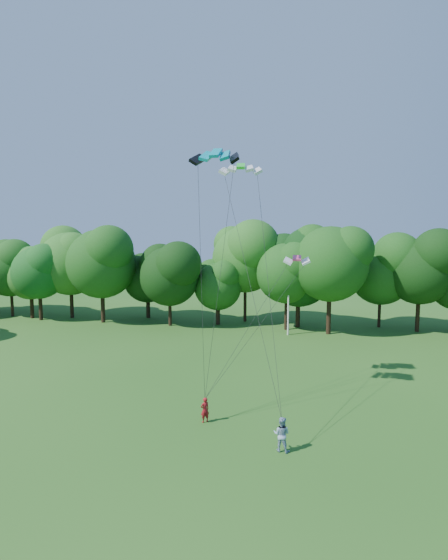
# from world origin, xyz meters

# --- Properties ---
(ground) EXTENTS (160.00, 160.00, 0.00)m
(ground) POSITION_xyz_m (0.00, 0.00, 0.00)
(ground) COLOR #235717
(ground) RESTS_ON ground
(utility_pole) EXTENTS (1.62, 0.33, 8.11)m
(utility_pole) POSITION_xyz_m (2.53, 32.41, 4.17)
(utility_pole) COLOR silver
(utility_pole) RESTS_ON ground
(kite_flyer_left) EXTENTS (0.68, 0.67, 1.59)m
(kite_flyer_left) POSITION_xyz_m (-0.91, 8.07, 0.79)
(kite_flyer_left) COLOR maroon
(kite_flyer_left) RESTS_ON ground
(kite_flyer_right) EXTENTS (1.03, 0.86, 1.90)m
(kite_flyer_right) POSITION_xyz_m (4.05, 5.47, 0.95)
(kite_flyer_right) COLOR #8FA6C6
(kite_flyer_right) RESTS_ON ground
(kite_teal) EXTENTS (3.03, 1.35, 0.79)m
(kite_teal) POSITION_xyz_m (-0.74, 10.48, 16.76)
(kite_teal) COLOR #0593A5
(kite_teal) RESTS_ON ground
(kite_green) EXTENTS (3.04, 1.67, 0.61)m
(kite_green) POSITION_xyz_m (0.30, 13.63, 16.36)
(kite_green) COLOR #22E32D
(kite_green) RESTS_ON ground
(kite_pink) EXTENTS (2.02, 1.02, 0.42)m
(kite_pink) POSITION_xyz_m (4.15, 16.77, 9.78)
(kite_pink) COLOR #F1437B
(kite_pink) RESTS_ON ground
(tree_back_west) EXTENTS (7.71, 7.71, 11.21)m
(tree_back_west) POSITION_xyz_m (-30.46, 33.96, 7.00)
(tree_back_west) COLOR black
(tree_back_west) RESTS_ON ground
(tree_back_center) EXTENTS (9.18, 9.18, 13.36)m
(tree_back_center) POSITION_xyz_m (3.43, 36.80, 8.34)
(tree_back_center) COLOR black
(tree_back_center) RESTS_ON ground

